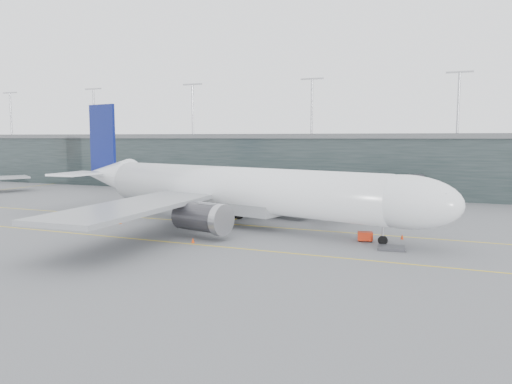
% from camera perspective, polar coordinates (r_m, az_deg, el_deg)
% --- Properties ---
extents(ground, '(320.00, 320.00, 0.00)m').
position_cam_1_polar(ground, '(88.93, -5.51, -3.00)').
color(ground, '#5A5A5F').
rests_on(ground, ground).
extents(taxiline_a, '(160.00, 0.25, 0.02)m').
position_cam_1_polar(taxiline_a, '(85.46, -6.76, -3.39)').
color(taxiline_a, yellow).
rests_on(taxiline_a, ground).
extents(taxiline_b, '(160.00, 0.25, 0.02)m').
position_cam_1_polar(taxiline_b, '(72.15, -12.98, -5.30)').
color(taxiline_b, yellow).
rests_on(taxiline_b, ground).
extents(taxiline_lead_main, '(0.25, 60.00, 0.02)m').
position_cam_1_polar(taxiline_lead_main, '(104.99, 2.03, -1.55)').
color(taxiline_lead_main, yellow).
rests_on(taxiline_lead_main, ground).
extents(terminal, '(240.00, 36.00, 29.00)m').
position_cam_1_polar(terminal, '(141.80, 5.50, 3.54)').
color(terminal, black).
rests_on(terminal, ground).
extents(main_aircraft, '(73.34, 67.66, 20.79)m').
position_cam_1_polar(main_aircraft, '(80.85, -2.61, 0.27)').
color(main_aircraft, white).
rests_on(main_aircraft, ground).
extents(jet_bridge, '(14.30, 43.06, 6.03)m').
position_cam_1_polar(jet_bridge, '(101.78, 13.13, 0.60)').
color(jet_bridge, '#2E2E33').
rests_on(jet_bridge, ground).
extents(gse_cart, '(2.25, 1.73, 1.36)m').
position_cam_1_polar(gse_cart, '(70.38, 12.36, -4.95)').
color(gse_cart, '#AF230C').
rests_on(gse_cart, ground).
extents(baggage_dolly, '(3.70, 3.13, 0.34)m').
position_cam_1_polar(baggage_dolly, '(66.44, 15.19, -6.18)').
color(baggage_dolly, '#36363B').
rests_on(baggage_dolly, ground).
extents(uld_a, '(2.45, 2.05, 2.06)m').
position_cam_1_polar(uld_a, '(100.02, -5.71, -1.35)').
color(uld_a, '#333237').
rests_on(uld_a, ground).
extents(uld_b, '(1.97, 1.66, 1.63)m').
position_cam_1_polar(uld_b, '(100.97, -3.28, -1.38)').
color(uld_b, '#333237').
rests_on(uld_b, ground).
extents(uld_c, '(2.42, 2.05, 1.99)m').
position_cam_1_polar(uld_c, '(97.65, -2.41, -1.53)').
color(uld_c, '#333237').
rests_on(uld_c, ground).
extents(cone_nose, '(0.45, 0.45, 0.72)m').
position_cam_1_polar(cone_nose, '(73.32, 16.36, -4.93)').
color(cone_nose, red).
rests_on(cone_nose, ground).
extents(cone_wing_stbd, '(0.45, 0.45, 0.72)m').
position_cam_1_polar(cone_wing_stbd, '(68.51, -7.22, -5.50)').
color(cone_wing_stbd, '#DD3D0C').
rests_on(cone_wing_stbd, ground).
extents(cone_wing_port, '(0.48, 0.48, 0.77)m').
position_cam_1_polar(cone_wing_port, '(94.81, 3.71, -2.18)').
color(cone_wing_port, '#E64B0C').
rests_on(cone_wing_port, ground).
extents(cone_tail, '(0.46, 0.46, 0.72)m').
position_cam_1_polar(cone_tail, '(85.79, -15.24, -3.29)').
color(cone_tail, '#E6560C').
rests_on(cone_tail, ground).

